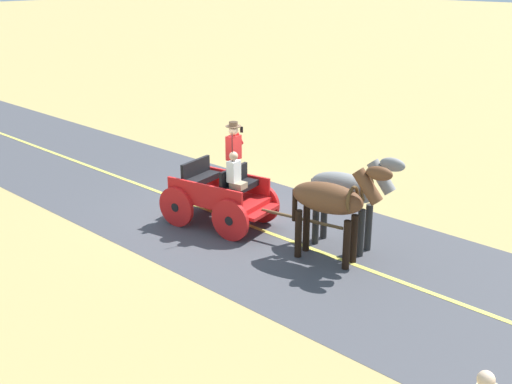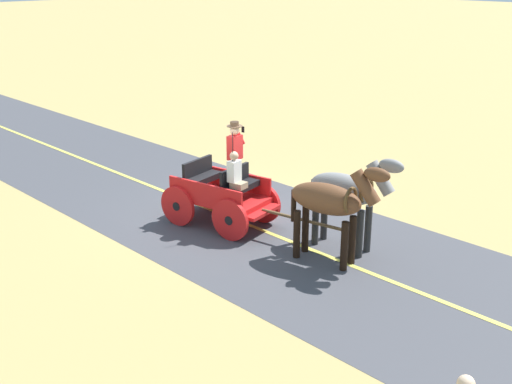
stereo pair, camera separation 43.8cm
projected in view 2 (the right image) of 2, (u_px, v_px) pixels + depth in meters
ground_plane at (224, 215)px, 15.64m from camera, size 200.00×200.00×0.00m
road_surface at (224, 215)px, 15.64m from camera, size 5.55×160.00×0.01m
road_centre_stripe at (224, 215)px, 15.64m from camera, size 0.12×160.00×0.00m
horse_drawn_carriage at (223, 192)px, 14.85m from camera, size 1.84×4.51×2.50m
horse_near_side at (348, 192)px, 13.35m from camera, size 0.77×2.15×2.21m
horse_off_side at (331, 202)px, 12.76m from camera, size 0.87×2.15×2.21m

